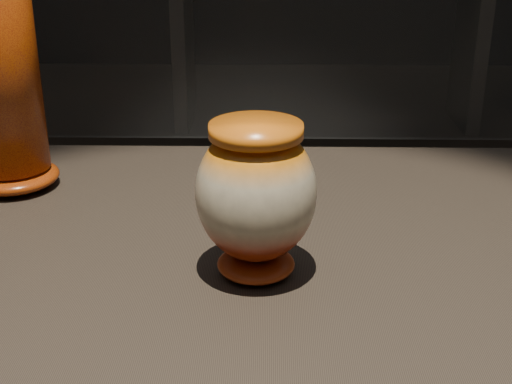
% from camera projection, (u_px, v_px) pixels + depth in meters
% --- Properties ---
extents(main_vase, '(0.18, 0.18, 0.19)m').
position_uv_depth(main_vase, '(256.00, 195.00, 0.81)').
color(main_vase, maroon).
rests_on(main_vase, display_plinth).
extents(back_shelf, '(2.00, 0.60, 0.90)m').
position_uv_depth(back_shelf, '(327.00, 18.00, 4.15)').
color(back_shelf, black).
rests_on(back_shelf, ground).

